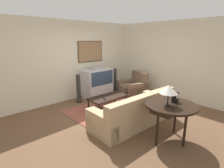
% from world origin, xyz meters
% --- Properties ---
extents(ground_plane, '(12.00, 12.00, 0.00)m').
position_xyz_m(ground_plane, '(0.00, 0.00, 0.00)').
color(ground_plane, brown).
extents(wall_back, '(12.00, 0.10, 2.70)m').
position_xyz_m(wall_back, '(0.01, 2.13, 1.35)').
color(wall_back, beige).
rests_on(wall_back, ground_plane).
extents(wall_right, '(0.06, 12.00, 2.70)m').
position_xyz_m(wall_right, '(2.63, 0.00, 1.35)').
color(wall_right, beige).
rests_on(wall_right, ground_plane).
extents(area_rug, '(2.57, 1.52, 0.01)m').
position_xyz_m(area_rug, '(0.32, 0.60, 0.01)').
color(area_rug, brown).
rests_on(area_rug, ground_plane).
extents(tv, '(1.08, 0.59, 1.11)m').
position_xyz_m(tv, '(0.76, 1.71, 0.52)').
color(tv, silver).
rests_on(tv, ground_plane).
extents(couch, '(2.31, 0.96, 0.83)m').
position_xyz_m(couch, '(0.08, -0.64, 0.29)').
color(couch, tan).
rests_on(couch, ground_plane).
extents(armchair, '(1.10, 1.14, 0.88)m').
position_xyz_m(armchair, '(1.88, 0.94, 0.28)').
color(armchair, brown).
rests_on(armchair, ground_plane).
extents(coffee_table, '(1.18, 0.59, 0.40)m').
position_xyz_m(coffee_table, '(0.22, 0.55, 0.36)').
color(coffee_table, black).
rests_on(coffee_table, ground_plane).
extents(console_table, '(1.04, 1.04, 0.80)m').
position_xyz_m(console_table, '(0.03, -1.60, 0.73)').
color(console_table, black).
rests_on(console_table, ground_plane).
extents(table_lamp, '(0.35, 0.35, 0.42)m').
position_xyz_m(table_lamp, '(-0.09, -1.58, 1.13)').
color(table_lamp, black).
rests_on(table_lamp, console_table).
extents(mantel_clock, '(0.14, 0.10, 0.21)m').
position_xyz_m(mantel_clock, '(0.21, -1.58, 0.90)').
color(mantel_clock, black).
rests_on(mantel_clock, console_table).
extents(remote, '(0.10, 0.17, 0.02)m').
position_xyz_m(remote, '(0.00, 0.44, 0.41)').
color(remote, black).
rests_on(remote, coffee_table).
extents(speaker_tower_left, '(0.21, 0.21, 0.95)m').
position_xyz_m(speaker_tower_left, '(-0.09, 1.66, 0.45)').
color(speaker_tower_left, black).
rests_on(speaker_tower_left, ground_plane).
extents(speaker_tower_right, '(0.21, 0.21, 0.95)m').
position_xyz_m(speaker_tower_right, '(1.62, 1.66, 0.45)').
color(speaker_tower_right, black).
rests_on(speaker_tower_right, ground_plane).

